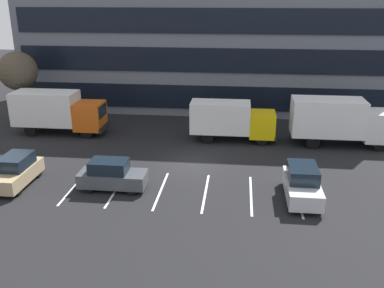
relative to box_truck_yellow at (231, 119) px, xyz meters
The scene contains 10 objects.
ground_plane 6.51m from the box_truck_yellow, 115.23° to the right, with size 120.00×120.00×0.00m, color black.
office_building 14.48m from the box_truck_yellow, 102.23° to the left, with size 38.07×10.98×18.00m.
lot_markings 10.61m from the box_truck_yellow, 104.76° to the right, with size 14.14×5.40×0.01m.
box_truck_yellow is the anchor object (origin of this frame).
box_truck_orange 14.97m from the box_truck_yellow, behind, with size 7.90×2.62×3.66m.
box_truck_white 8.67m from the box_truck_yellow, ahead, with size 8.12×2.69×3.76m.
suv_tan 16.88m from the box_truck_yellow, 142.53° to the right, with size 1.83×4.31×1.95m.
suv_silver 11.25m from the box_truck_yellow, 66.36° to the right, with size 1.91×4.52×2.04m.
suv_charcoal 12.45m from the box_truck_yellow, 125.09° to the right, with size 4.20×1.78×1.90m.
bare_tree 20.16m from the box_truck_yellow, behind, with size 3.54×3.54×6.64m.
Camera 1 is at (3.23, -28.44, 11.75)m, focal length 40.26 mm.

